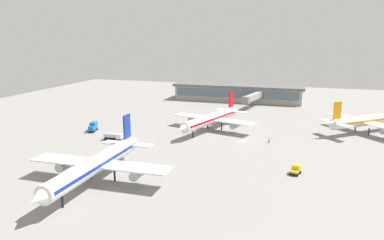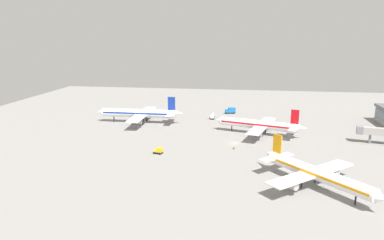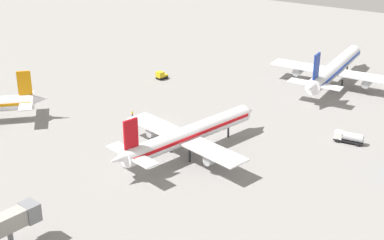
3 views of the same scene
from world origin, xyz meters
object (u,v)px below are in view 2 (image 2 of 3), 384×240
(ground_crew_worker, at_px, (234,147))
(baggage_tug, at_px, (159,151))
(airplane_at_gate, at_px, (140,113))
(airplane_taxiing, at_px, (259,125))
(catering_truck, at_px, (231,111))
(fuel_truck, at_px, (212,116))
(airplane_distant, at_px, (316,173))

(ground_crew_worker, bearing_deg, baggage_tug, 67.51)
(airplane_at_gate, distance_m, ground_crew_worker, 58.96)
(airplane_taxiing, height_order, catering_truck, airplane_taxiing)
(baggage_tug, xyz_separation_m, catering_truck, (72.28, -23.21, 0.54))
(airplane_taxiing, relative_size, catering_truck, 6.72)
(baggage_tug, bearing_deg, fuel_truck, 90.60)
(fuel_truck, relative_size, baggage_tug, 1.79)
(airplane_at_gate, xyz_separation_m, baggage_tug, (-44.33, -20.35, -3.70))
(airplane_taxiing, relative_size, baggage_tug, 11.11)
(airplane_taxiing, distance_m, fuel_truck, 36.04)
(airplane_taxiing, bearing_deg, airplane_distant, 120.66)
(airplane_distant, distance_m, catering_truck, 98.75)
(airplane_distant, height_order, catering_truck, airplane_distant)
(catering_truck, height_order, ground_crew_worker, catering_truck)
(airplane_distant, relative_size, ground_crew_worker, 19.57)
(baggage_tug, height_order, catering_truck, catering_truck)
(airplane_taxiing, bearing_deg, baggage_tug, 56.71)
(airplane_taxiing, height_order, ground_crew_worker, airplane_taxiing)
(airplane_at_gate, height_order, catering_truck, airplane_at_gate)
(baggage_tug, height_order, ground_crew_worker, baggage_tug)
(airplane_distant, relative_size, catering_truck, 5.54)
(ground_crew_worker, bearing_deg, catering_truck, -38.31)
(airplane_at_gate, relative_size, airplane_distant, 1.34)
(baggage_tug, relative_size, catering_truck, 0.61)
(airplane_at_gate, distance_m, airplane_taxiing, 58.84)
(baggage_tug, bearing_deg, ground_crew_worker, 33.50)
(fuel_truck, bearing_deg, ground_crew_worker, 11.04)
(fuel_truck, distance_m, ground_crew_worker, 51.32)
(airplane_taxiing, distance_m, catering_truck, 43.28)
(airplane_taxiing, height_order, fuel_truck, airplane_taxiing)
(baggage_tug, bearing_deg, airplane_distant, -9.75)
(airplane_distant, distance_m, ground_crew_worker, 39.96)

